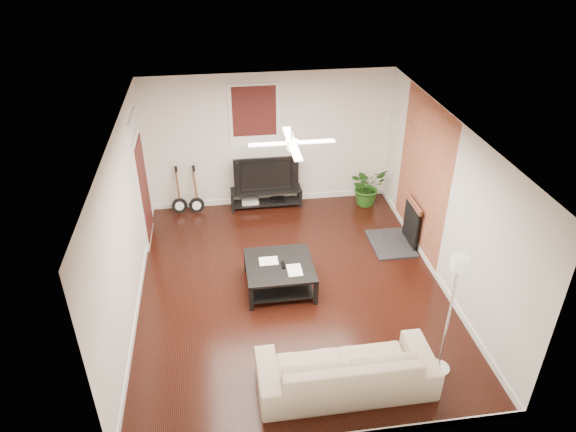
% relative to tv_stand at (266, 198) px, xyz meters
% --- Properties ---
extents(room, '(5.01, 6.01, 2.81)m').
position_rel_tv_stand_xyz_m(room, '(0.12, -2.78, 1.19)').
color(room, black).
rests_on(room, ground).
extents(brick_accent, '(0.02, 2.20, 2.80)m').
position_rel_tv_stand_xyz_m(brick_accent, '(2.61, -1.78, 1.19)').
color(brick_accent, '#985531').
rests_on(brick_accent, floor).
extents(fireplace, '(0.80, 1.10, 0.92)m').
position_rel_tv_stand_xyz_m(fireplace, '(2.32, -1.78, 0.25)').
color(fireplace, black).
rests_on(fireplace, floor).
extents(window_back, '(1.00, 0.06, 1.30)m').
position_rel_tv_stand_xyz_m(window_back, '(-0.18, 0.19, 1.74)').
color(window_back, '#340F0E').
rests_on(window_back, wall_back).
extents(door_left, '(0.08, 1.00, 2.50)m').
position_rel_tv_stand_xyz_m(door_left, '(-2.34, -0.88, 1.04)').
color(door_left, white).
rests_on(door_left, wall_left).
extents(tv_stand, '(1.48, 0.39, 0.41)m').
position_rel_tv_stand_xyz_m(tv_stand, '(0.00, 0.00, 0.00)').
color(tv_stand, black).
rests_on(tv_stand, floor).
extents(tv, '(1.32, 0.17, 0.76)m').
position_rel_tv_stand_xyz_m(tv, '(0.00, 0.02, 0.59)').
color(tv, black).
rests_on(tv, tv_stand).
extents(coffee_table, '(1.11, 1.11, 0.46)m').
position_rel_tv_stand_xyz_m(coffee_table, '(-0.07, -2.74, 0.02)').
color(coffee_table, black).
rests_on(coffee_table, floor).
extents(sofa, '(2.32, 0.92, 0.68)m').
position_rel_tv_stand_xyz_m(sofa, '(0.51, -4.96, 0.13)').
color(sofa, '#BDAB8D').
rests_on(sofa, floor).
extents(floor_lamp, '(0.31, 0.31, 1.89)m').
position_rel_tv_stand_xyz_m(floor_lamp, '(1.86, -4.86, 0.74)').
color(floor_lamp, silver).
rests_on(floor_lamp, floor).
extents(potted_plant, '(0.93, 0.87, 0.84)m').
position_rel_tv_stand_xyz_m(potted_plant, '(2.12, -0.18, 0.21)').
color(potted_plant, '#235217').
rests_on(potted_plant, floor).
extents(guitar_left, '(0.34, 0.26, 1.01)m').
position_rel_tv_stand_xyz_m(guitar_left, '(-1.80, -0.03, 0.30)').
color(guitar_left, black).
rests_on(guitar_left, floor).
extents(guitar_right, '(0.36, 0.29, 1.01)m').
position_rel_tv_stand_xyz_m(guitar_right, '(-1.45, -0.06, 0.30)').
color(guitar_right, black).
rests_on(guitar_right, floor).
extents(ceiling_fan, '(1.24, 1.24, 0.32)m').
position_rel_tv_stand_xyz_m(ceiling_fan, '(0.12, -2.78, 2.39)').
color(ceiling_fan, white).
rests_on(ceiling_fan, ceiling).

